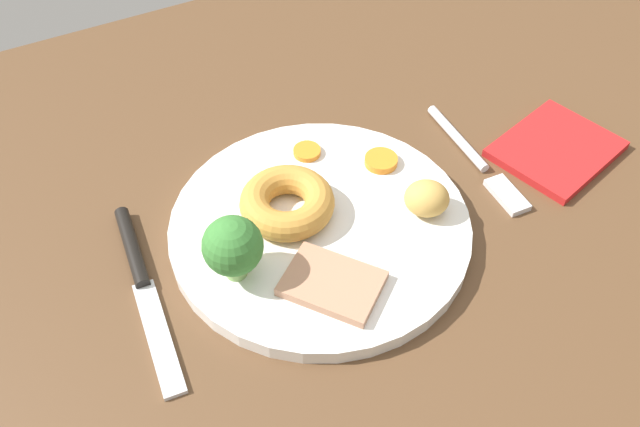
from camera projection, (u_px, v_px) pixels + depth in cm
name	position (u px, v px, depth cm)	size (l,w,h in cm)	color
dining_table	(341.00, 254.00, 58.58)	(120.00, 84.00, 3.60)	brown
dinner_plate	(320.00, 227.00, 57.36)	(25.31, 25.31, 1.40)	white
meat_slice_main	(332.00, 283.00, 52.05)	(7.30, 5.24, 0.80)	tan
yorkshire_pudding	(287.00, 202.00, 56.59)	(7.98, 7.98, 2.53)	#C68938
roast_potato_left	(427.00, 198.00, 56.59)	(3.79, 3.41, 2.99)	tan
carrot_coin_front	(381.00, 161.00, 61.32)	(2.99, 2.99, 0.69)	orange
carrot_coin_back	(307.00, 151.00, 62.29)	(2.53, 2.53, 0.51)	orange
broccoli_floret	(232.00, 246.00, 50.88)	(4.68, 4.68, 5.70)	#8CB766
fork	(477.00, 160.00, 63.35)	(2.38, 15.31, 0.90)	silver
knife	(141.00, 278.00, 54.08)	(3.25, 18.55, 1.20)	black
folded_napkin	(557.00, 150.00, 64.26)	(11.00, 9.00, 0.80)	red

